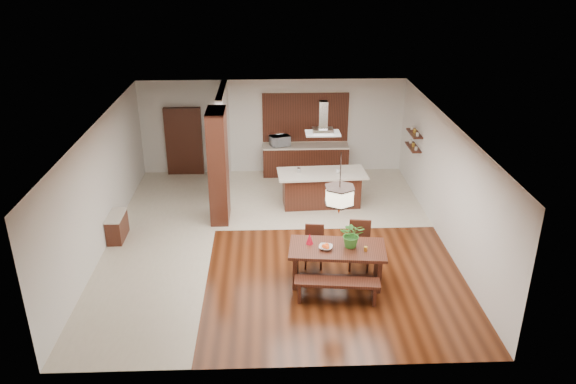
{
  "coord_description": "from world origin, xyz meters",
  "views": [
    {
      "loc": [
        -0.16,
        -11.95,
        6.52
      ],
      "look_at": [
        0.3,
        0.0,
        1.25
      ],
      "focal_mm": 35.0,
      "sensor_mm": 36.0,
      "label": 1
    }
  ],
  "objects_px": {
    "dining_table": "(337,257)",
    "foliage_plant": "(352,234)",
    "fruit_bowl": "(326,247)",
    "island_cup": "(338,171)",
    "dining_chair_right": "(359,246)",
    "microwave": "(280,141)",
    "dining_chair_left": "(314,247)",
    "range_hood": "(323,118)",
    "dining_bench": "(337,291)",
    "kitchen_island": "(321,188)",
    "pendant_lantern": "(340,184)",
    "hallway_console": "(117,227)"
  },
  "relations": [
    {
      "from": "kitchen_island",
      "to": "range_hood",
      "type": "height_order",
      "value": "range_hood"
    },
    {
      "from": "dining_chair_right",
      "to": "dining_bench",
      "type": "bearing_deg",
      "value": -108.52
    },
    {
      "from": "dining_bench",
      "to": "foliage_plant",
      "type": "distance_m",
      "value": 1.2
    },
    {
      "from": "dining_chair_right",
      "to": "kitchen_island",
      "type": "xyz_separation_m",
      "value": [
        -0.52,
        3.29,
        -0.03
      ]
    },
    {
      "from": "hallway_console",
      "to": "dining_table",
      "type": "distance_m",
      "value": 5.48
    },
    {
      "from": "foliage_plant",
      "to": "kitchen_island",
      "type": "xyz_separation_m",
      "value": [
        -0.26,
        3.8,
        -0.6
      ]
    },
    {
      "from": "range_hood",
      "to": "hallway_console",
      "type": "bearing_deg",
      "value": -161.17
    },
    {
      "from": "pendant_lantern",
      "to": "range_hood",
      "type": "bearing_deg",
      "value": 89.52
    },
    {
      "from": "hallway_console",
      "to": "dining_bench",
      "type": "relative_size",
      "value": 0.52
    },
    {
      "from": "dining_chair_right",
      "to": "range_hood",
      "type": "bearing_deg",
      "value": 107.18
    },
    {
      "from": "hallway_console",
      "to": "pendant_lantern",
      "type": "height_order",
      "value": "pendant_lantern"
    },
    {
      "from": "hallway_console",
      "to": "range_hood",
      "type": "distance_m",
      "value": 5.79
    },
    {
      "from": "hallway_console",
      "to": "dining_chair_left",
      "type": "relative_size",
      "value": 0.94
    },
    {
      "from": "dining_chair_right",
      "to": "microwave",
      "type": "bearing_deg",
      "value": 114.16
    },
    {
      "from": "island_cup",
      "to": "fruit_bowl",
      "type": "bearing_deg",
      "value": -100.52
    },
    {
      "from": "fruit_bowl",
      "to": "island_cup",
      "type": "distance_m",
      "value": 3.85
    },
    {
      "from": "foliage_plant",
      "to": "range_hood",
      "type": "height_order",
      "value": "range_hood"
    },
    {
      "from": "dining_bench",
      "to": "range_hood",
      "type": "bearing_deg",
      "value": 88.63
    },
    {
      "from": "island_cup",
      "to": "foliage_plant",
      "type": "bearing_deg",
      "value": -92.44
    },
    {
      "from": "fruit_bowl",
      "to": "kitchen_island",
      "type": "height_order",
      "value": "kitchen_island"
    },
    {
      "from": "pendant_lantern",
      "to": "fruit_bowl",
      "type": "bearing_deg",
      "value": -168.82
    },
    {
      "from": "dining_bench",
      "to": "fruit_bowl",
      "type": "height_order",
      "value": "fruit_bowl"
    },
    {
      "from": "island_cup",
      "to": "hallway_console",
      "type": "bearing_deg",
      "value": -163.55
    },
    {
      "from": "foliage_plant",
      "to": "island_cup",
      "type": "bearing_deg",
      "value": 87.56
    },
    {
      "from": "dining_table",
      "to": "foliage_plant",
      "type": "bearing_deg",
      "value": 6.61
    },
    {
      "from": "dining_table",
      "to": "foliage_plant",
      "type": "distance_m",
      "value": 0.58
    },
    {
      "from": "island_cup",
      "to": "dining_bench",
      "type": "bearing_deg",
      "value": -96.79
    },
    {
      "from": "kitchen_island",
      "to": "pendant_lantern",
      "type": "bearing_deg",
      "value": -93.53
    },
    {
      "from": "hallway_console",
      "to": "foliage_plant",
      "type": "xyz_separation_m",
      "value": [
        5.35,
        -2.07,
        0.79
      ]
    },
    {
      "from": "range_hood",
      "to": "island_cup",
      "type": "xyz_separation_m",
      "value": [
        0.42,
        -0.11,
        -1.45
      ]
    },
    {
      "from": "dining_bench",
      "to": "hallway_console",
      "type": "bearing_deg",
      "value": 150.56
    },
    {
      "from": "dining_bench",
      "to": "kitchen_island",
      "type": "xyz_separation_m",
      "value": [
        0.11,
        4.54,
        0.26
      ]
    },
    {
      "from": "microwave",
      "to": "dining_chair_right",
      "type": "bearing_deg",
      "value": -92.94
    },
    {
      "from": "dining_chair_left",
      "to": "kitchen_island",
      "type": "xyz_separation_m",
      "value": [
        0.46,
        3.18,
        0.03
      ]
    },
    {
      "from": "pendant_lantern",
      "to": "microwave",
      "type": "xyz_separation_m",
      "value": [
        -1.03,
        6.08,
        -1.14
      ]
    },
    {
      "from": "dining_chair_left",
      "to": "foliage_plant",
      "type": "height_order",
      "value": "foliage_plant"
    },
    {
      "from": "dining_chair_left",
      "to": "range_hood",
      "type": "bearing_deg",
      "value": 89.08
    },
    {
      "from": "foliage_plant",
      "to": "fruit_bowl",
      "type": "distance_m",
      "value": 0.6
    },
    {
      "from": "dining_chair_left",
      "to": "pendant_lantern",
      "type": "height_order",
      "value": "pendant_lantern"
    },
    {
      "from": "foliage_plant",
      "to": "microwave",
      "type": "distance_m",
      "value": 6.19
    },
    {
      "from": "dining_bench",
      "to": "foliage_plant",
      "type": "height_order",
      "value": "foliage_plant"
    },
    {
      "from": "dining_bench",
      "to": "microwave",
      "type": "relative_size",
      "value": 2.95
    },
    {
      "from": "dining_chair_left",
      "to": "fruit_bowl",
      "type": "bearing_deg",
      "value": -68.55
    },
    {
      "from": "dining_table",
      "to": "foliage_plant",
      "type": "height_order",
      "value": "foliage_plant"
    },
    {
      "from": "pendant_lantern",
      "to": "kitchen_island",
      "type": "relative_size",
      "value": 0.55
    },
    {
      "from": "dining_table",
      "to": "island_cup",
      "type": "distance_m",
      "value": 3.78
    },
    {
      "from": "foliage_plant",
      "to": "microwave",
      "type": "height_order",
      "value": "foliage_plant"
    },
    {
      "from": "hallway_console",
      "to": "dining_bench",
      "type": "bearing_deg",
      "value": -29.44
    },
    {
      "from": "dining_chair_left",
      "to": "range_hood",
      "type": "xyz_separation_m",
      "value": [
        0.46,
        3.18,
        2.0
      ]
    },
    {
      "from": "dining_table",
      "to": "microwave",
      "type": "relative_size",
      "value": 3.62
    }
  ]
}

